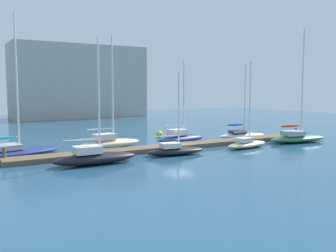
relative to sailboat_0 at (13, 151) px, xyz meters
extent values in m
plane|color=navy|center=(14.49, -3.32, -0.52)|extent=(120.00, 120.00, 0.00)
cube|color=brown|center=(14.49, -3.32, -0.31)|extent=(31.79, 2.19, 0.41)
cylinder|color=brown|center=(-1.00, -2.37, 0.09)|extent=(0.28, 0.28, 1.22)
cylinder|color=brown|center=(29.98, -4.26, 0.09)|extent=(0.28, 0.28, 1.22)
ellipsoid|color=navy|center=(0.11, 0.03, -0.19)|extent=(8.59, 4.48, 0.67)
cube|color=#9EA3AD|center=(-0.68, -0.17, 0.36)|extent=(2.83, 2.34, 0.43)
cylinder|color=silver|center=(0.51, 0.13, 5.86)|extent=(0.15, 0.15, 11.43)
ellipsoid|color=black|center=(4.92, -6.56, -0.08)|extent=(6.61, 1.98, 0.88)
cube|color=silver|center=(4.26, -6.57, 0.65)|extent=(1.99, 1.37, 0.57)
cylinder|color=silver|center=(5.25, -6.56, 4.70)|extent=(0.14, 0.14, 8.69)
cylinder|color=silver|center=(3.87, -6.57, 1.44)|extent=(2.77, 0.13, 0.11)
ellipsoid|color=beige|center=(8.77, -0.05, -0.07)|extent=(6.82, 2.76, 0.90)
cube|color=silver|center=(8.11, -0.15, 0.67)|extent=(2.15, 1.53, 0.58)
cylinder|color=silver|center=(9.10, 0.00, 5.32)|extent=(0.14, 0.14, 9.88)
cylinder|color=silver|center=(7.72, -0.21, 1.45)|extent=(2.77, 0.53, 0.11)
ellipsoid|color=black|center=(12.33, -6.27, -0.19)|extent=(5.60, 2.21, 0.66)
cube|color=silver|center=(11.79, -6.21, 0.35)|extent=(1.75, 1.32, 0.43)
cylinder|color=silver|center=(12.60, -6.29, 3.36)|extent=(0.13, 0.13, 6.45)
cylinder|color=silver|center=(11.46, -6.18, 1.17)|extent=(2.29, 0.34, 0.11)
ellipsoid|color=navy|center=(16.50, -0.74, -0.05)|extent=(6.33, 2.93, 0.93)
cube|color=silver|center=(15.90, -0.85, 0.72)|extent=(2.03, 1.63, 0.61)
cylinder|color=silver|center=(16.80, -0.69, 4.24)|extent=(0.14, 0.14, 7.66)
cylinder|color=silver|center=(15.54, -0.91, 1.50)|extent=(2.54, 0.55, 0.11)
ellipsoid|color=beige|center=(20.51, -6.41, -0.21)|extent=(5.62, 2.59, 0.61)
cube|color=silver|center=(19.98, -6.51, 0.29)|extent=(1.80, 1.44, 0.40)
cylinder|color=silver|center=(20.78, -6.37, 3.94)|extent=(0.13, 0.13, 7.69)
cylinder|color=silver|center=(19.66, -6.56, 1.12)|extent=(2.26, 0.49, 0.11)
ellipsoid|color=white|center=(24.89, -0.78, -0.23)|extent=(6.26, 2.70, 0.59)
cube|color=#333842|center=(24.30, -0.68, 0.26)|extent=(1.99, 1.48, 0.38)
cylinder|color=silver|center=(25.19, -0.83, 4.13)|extent=(0.14, 0.14, 8.12)
cylinder|color=silver|center=(23.94, -0.62, 1.08)|extent=(2.53, 0.53, 0.11)
ellipsoid|color=blue|center=(23.94, -0.62, 1.08)|extent=(2.32, 0.74, 0.28)
ellipsoid|color=#2D7047|center=(27.78, -6.44, -0.14)|extent=(7.35, 3.29, 0.76)
cube|color=#9EA3AD|center=(27.08, -6.33, 0.48)|extent=(2.34, 1.89, 0.49)
cylinder|color=silver|center=(28.13, -6.49, 5.90)|extent=(0.14, 0.14, 11.32)
cylinder|color=silver|center=(26.66, -6.27, 1.29)|extent=(2.97, 0.54, 0.11)
ellipsoid|color=#B72D28|center=(26.66, -6.27, 1.29)|extent=(2.71, 0.74, 0.28)
sphere|color=yellow|center=(17.09, 5.09, -0.14)|extent=(0.76, 0.76, 0.76)
cube|color=#ADA89E|center=(18.76, 40.95, 6.63)|extent=(25.95, 9.61, 14.29)
camera|label=1|loc=(-4.79, -33.59, 5.22)|focal=40.03mm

